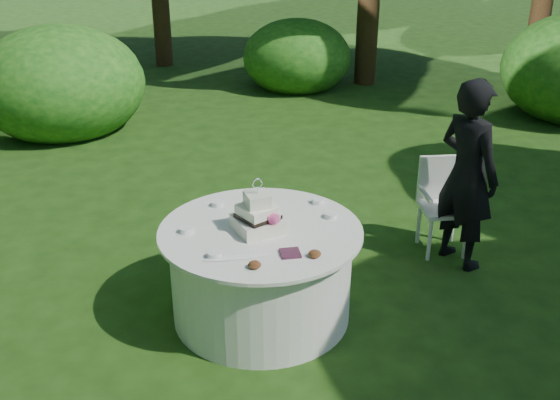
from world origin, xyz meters
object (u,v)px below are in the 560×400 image
object	(u,v)px
guest	(467,174)
napkins	(290,253)
chair	(442,197)
table	(261,272)
cake	(258,217)

from	to	relation	value
guest	napkins	bearing A→B (deg)	95.55
chair	table	bearing A→B (deg)	-155.89
napkins	chair	bearing A→B (deg)	36.36
napkins	chair	xyz separation A→B (m)	(1.69, 1.24, -0.26)
table	guest	bearing A→B (deg)	15.68
napkins	guest	bearing A→B (deg)	28.52
napkins	guest	xyz separation A→B (m)	(1.76, 0.96, 0.08)
chair	napkins	bearing A→B (deg)	-143.64
guest	cake	bearing A→B (deg)	83.03
guest	table	world-z (taller)	guest
napkins	chair	size ratio (longest dim) A/B	0.16
guest	cake	distance (m)	2.01
table	cake	world-z (taller)	cake
table	chair	distance (m)	2.02
napkins	table	distance (m)	0.59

